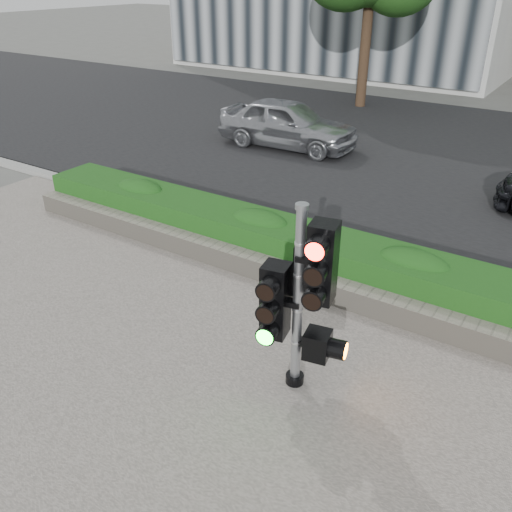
# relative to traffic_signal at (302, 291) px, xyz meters

# --- Properties ---
(ground) EXTENTS (120.00, 120.00, 0.00)m
(ground) POSITION_rel_traffic_signal_xyz_m (-1.00, -0.01, -1.32)
(ground) COLOR #51514C
(ground) RESTS_ON ground
(sidewalk) EXTENTS (16.00, 11.00, 0.03)m
(sidewalk) POSITION_rel_traffic_signal_xyz_m (-1.00, -2.51, -1.31)
(sidewalk) COLOR #9E9389
(sidewalk) RESTS_ON ground
(road) EXTENTS (60.00, 13.00, 0.02)m
(road) POSITION_rel_traffic_signal_xyz_m (-1.00, 9.99, -1.31)
(road) COLOR black
(road) RESTS_ON ground
(curb) EXTENTS (60.00, 0.25, 0.12)m
(curb) POSITION_rel_traffic_signal_xyz_m (-1.00, 3.14, -1.26)
(curb) COLOR gray
(curb) RESTS_ON ground
(stone_wall) EXTENTS (12.00, 0.32, 0.34)m
(stone_wall) POSITION_rel_traffic_signal_xyz_m (-1.00, 1.89, -1.12)
(stone_wall) COLOR gray
(stone_wall) RESTS_ON sidewalk
(hedge) EXTENTS (12.00, 1.00, 0.68)m
(hedge) POSITION_rel_traffic_signal_xyz_m (-1.00, 2.54, -0.95)
(hedge) COLOR #2E7825
(hedge) RESTS_ON sidewalk
(traffic_signal) EXTENTS (0.84, 0.68, 2.34)m
(traffic_signal) POSITION_rel_traffic_signal_xyz_m (0.00, 0.00, 0.00)
(traffic_signal) COLOR black
(traffic_signal) RESTS_ON sidewalk
(car_silver) EXTENTS (3.97, 1.71, 1.34)m
(car_silver) POSITION_rel_traffic_signal_xyz_m (-5.10, 8.48, -0.63)
(car_silver) COLOR #A0A1A7
(car_silver) RESTS_ON road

